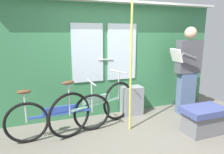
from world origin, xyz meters
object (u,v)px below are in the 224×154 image
object	(u,v)px
bicycle_leaning_behind	(96,106)
passenger_reading_newspaper	(187,69)
bicycle_near_door	(61,116)
bench_seat_corner	(203,119)
handrail_pole	(131,67)
trash_bin_by_wall	(132,100)

from	to	relation	value
bicycle_leaning_behind	passenger_reading_newspaper	world-z (taller)	passenger_reading_newspaper
bicycle_near_door	bench_seat_corner	xyz separation A→B (m)	(2.22, -0.70, -0.11)
bicycle_near_door	bicycle_leaning_behind	size ratio (longest dim) A/B	0.99
passenger_reading_newspaper	handrail_pole	xyz separation A→B (m)	(-1.39, -0.29, 0.16)
bicycle_near_door	passenger_reading_newspaper	bearing A→B (deg)	-0.42
bicycle_leaning_behind	trash_bin_by_wall	xyz separation A→B (m)	(0.85, 0.34, -0.10)
bicycle_leaning_behind	handrail_pole	bearing A→B (deg)	-48.99
passenger_reading_newspaper	bicycle_leaning_behind	bearing A→B (deg)	6.03
bicycle_near_door	bicycle_leaning_behind	bearing A→B (deg)	7.01
bicycle_leaning_behind	handrail_pole	size ratio (longest dim) A/B	0.77
passenger_reading_newspaper	trash_bin_by_wall	xyz separation A→B (m)	(-1.06, 0.33, -0.64)
bicycle_leaning_behind	passenger_reading_newspaper	bearing A→B (deg)	-20.84
bicycle_leaning_behind	bicycle_near_door	bearing A→B (deg)	169.02
bicycle_leaning_behind	bench_seat_corner	xyz separation A→B (m)	(1.61, -0.81, -0.15)
trash_bin_by_wall	handrail_pole	distance (m)	1.06
trash_bin_by_wall	handrail_pole	size ratio (longest dim) A/B	0.27
trash_bin_by_wall	passenger_reading_newspaper	bearing A→B (deg)	-17.22
passenger_reading_newspaper	bench_seat_corner	xyz separation A→B (m)	(-0.30, -0.82, -0.69)
bicycle_leaning_behind	trash_bin_by_wall	distance (m)	0.92
bicycle_near_door	handrail_pole	bearing A→B (deg)	-11.40
passenger_reading_newspaper	handrail_pole	size ratio (longest dim) A/B	0.80
bench_seat_corner	handrail_pole	bearing A→B (deg)	153.89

